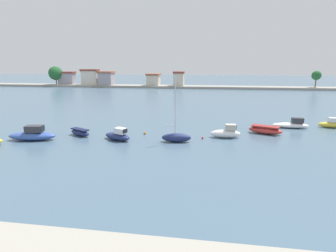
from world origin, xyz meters
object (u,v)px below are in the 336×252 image
Objects in this scene: moored_boat_4 at (118,136)px; moored_boat_9 at (332,124)px; moored_boat_7 at (265,130)px; moored_boat_8 at (291,125)px; mooring_buoy_0 at (29,129)px; mooring_buoy_1 at (145,133)px; moored_boat_5 at (176,137)px; mooring_buoy_2 at (203,138)px; moored_boat_3 at (80,132)px; moored_boat_6 at (226,133)px; moored_boat_2 at (33,135)px.

moored_boat_4 reaches higher than moored_boat_9.
moored_boat_8 is (4.27, 3.79, -0.02)m from moored_boat_7.
mooring_buoy_0 is 15.83m from mooring_buoy_1.
mooring_buoy_2 is (2.96, 1.73, -0.44)m from moored_boat_5.
moored_boat_4 is 0.78× the size of moored_boat_8.
moored_boat_5 is 20.31m from mooring_buoy_0.
mooring_buoy_2 is at bearing -7.93° from mooring_buoy_1.
moored_boat_3 is at bearing -159.02° from moored_boat_9.
moored_boat_5 is at bearing -159.12° from moored_boat_6.
moored_boat_2 is 20.01m from mooring_buoy_2.
mooring_buoy_2 is at bearing 1.06° from moored_boat_2.
moored_boat_7 is at bearing 24.18° from mooring_buoy_2.
moored_boat_5 reaches higher than mooring_buoy_0.
moored_boat_8 is 20.45m from mooring_buoy_1.
moored_boat_6 is 10.11m from mooring_buoy_1.
moored_boat_6 is 14.65× the size of mooring_buoy_2.
mooring_buoy_1 is (-25.08, -7.29, -0.38)m from moored_boat_9.
moored_boat_4 is at bearing 13.85° from moored_boat_3.
moored_boat_4 is 29.45m from moored_boat_9.
moored_boat_7 is at bearing 41.47° from moored_boat_4.
moored_boat_7 reaches higher than mooring_buoy_0.
moored_boat_4 reaches higher than mooring_buoy_1.
moored_boat_4 is at bearing -171.10° from moored_boat_6.
moored_boat_3 is 0.76× the size of moored_boat_7.
moored_boat_3 reaches higher than mooring_buoy_0.
moored_boat_6 reaches higher than moored_boat_3.
mooring_buoy_1 is (-4.34, 2.75, -0.40)m from moored_boat_5.
moored_boat_2 is 10.00m from moored_boat_4.
moored_boat_7 reaches higher than mooring_buoy_2.
mooring_buoy_0 is at bearing -163.89° from moored_boat_3.
mooring_buoy_1 is 7.37m from mooring_buoy_2.
moored_boat_3 is at bearing -166.99° from mooring_buoy_1.
mooring_buoy_0 is at bearing -154.41° from moored_boat_7.
moored_boat_7 is at bearing -148.76° from moored_boat_9.
moored_boat_5 reaches higher than moored_boat_3.
moored_boat_3 is at bearing -177.01° from mooring_buoy_2.
moored_boat_2 reaches higher than mooring_buoy_2.
mooring_buoy_2 is at bearing -135.56° from moored_boat_7.
moored_boat_8 is at bearing 30.25° from moored_boat_6.
moored_boat_8 is 19.44× the size of mooring_buoy_2.
moored_boat_2 is at bearing -123.91° from moored_boat_3.
moored_boat_6 is at bearing 31.80° from moored_boat_3.
moored_boat_2 is 1.62× the size of moored_boat_9.
moored_boat_5 is at bearing 21.85° from moored_boat_3.
moored_boat_6 is 5.70m from moored_boat_7.
moored_boat_6 is at bearing 20.12° from moored_boat_5.
moored_boat_6 is 0.85× the size of moored_boat_7.
moored_boat_2 is 17.67× the size of mooring_buoy_1.
moored_boat_2 reaches higher than moored_boat_3.
mooring_buoy_0 is (-3.41, 4.07, -0.42)m from moored_boat_2.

